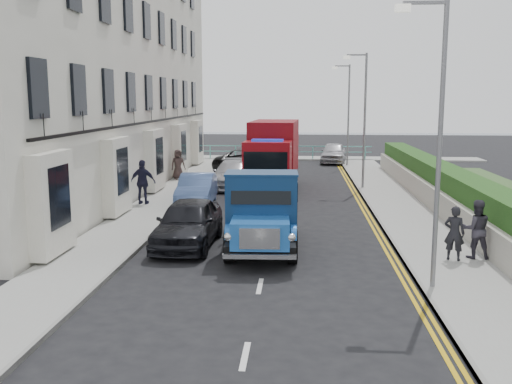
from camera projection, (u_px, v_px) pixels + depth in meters
name	position (u px, v px, depth m)	size (l,w,h in m)	color
ground	(265.00, 264.00, 16.47)	(120.00, 120.00, 0.00)	black
pavement_west	(162.00, 203.00, 25.70)	(2.40, 38.00, 0.12)	gray
pavement_east	(398.00, 206.00, 24.91)	(2.60, 38.00, 0.12)	gray
promenade	(287.00, 158.00, 44.99)	(30.00, 2.50, 0.12)	gray
sea_plane	(292.00, 134.00, 75.50)	(120.00, 120.00, 0.00)	#4C5868
terrace_west	(94.00, 50.00, 28.80)	(6.31, 30.20, 14.25)	silver
garden_east	(444.00, 188.00, 24.64)	(1.45, 28.00, 1.75)	#B2AD9E
seafront_railing	(287.00, 153.00, 44.12)	(13.00, 0.08, 1.11)	#59B2A5
lamp_near	(435.00, 129.00, 13.54)	(1.23, 0.18, 7.00)	slate
lamp_mid	(362.00, 113.00, 29.28)	(1.23, 0.18, 7.00)	slate
lamp_far	(347.00, 109.00, 39.12)	(1.23, 0.18, 7.00)	slate
bedford_lorry	(262.00, 217.00, 17.24)	(2.33, 5.44, 2.53)	black
red_lorry	(273.00, 153.00, 29.93)	(2.63, 6.87, 3.54)	black
parked_car_front	(188.00, 223.00, 18.40)	(1.79, 4.45, 1.52)	black
parked_car_mid	(197.00, 190.00, 25.45)	(1.47, 4.23, 1.39)	#4C67A2
parked_car_rear	(233.00, 174.00, 30.56)	(1.97, 4.84, 1.41)	#B6B7BB
seafront_car_left	(250.00, 160.00, 36.73)	(2.57, 5.57, 1.55)	black
seafront_car_right	(334.00, 153.00, 42.15)	(1.77, 4.40, 1.50)	#AEADB2
pedestrian_east_near	(454.00, 233.00, 16.32)	(0.58, 0.38, 1.58)	black
pedestrian_east_far	(476.00, 229.00, 16.51)	(0.84, 0.65, 1.72)	#35313C
pedestrian_west_near	(143.00, 182.00, 24.98)	(1.14, 0.48, 1.95)	black
pedestrian_west_far	(178.00, 164.00, 32.79)	(0.83, 0.54, 1.70)	#372A27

